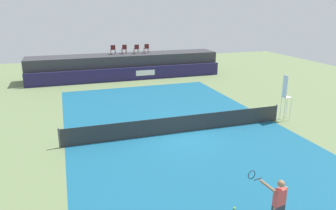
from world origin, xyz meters
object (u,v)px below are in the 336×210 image
object	(u,v)px
umpire_chair	(286,95)
tennis_player	(278,204)
spectator_chair_far_left	(113,49)
spectator_chair_right	(146,48)
spectator_chair_left	(124,49)
spectator_chair_center	(136,49)
tennis_ball	(234,208)
net_post_far	(276,113)
net_post_near	(59,138)

from	to	relation	value
umpire_chair	tennis_player	xyz separation A→B (m)	(-6.69, -8.51, -0.63)
spectator_chair_far_left	spectator_chair_right	size ratio (longest dim) A/B	1.00
spectator_chair_left	umpire_chair	distance (m)	16.93
spectator_chair_right	umpire_chair	size ratio (longest dim) A/B	0.32
tennis_player	umpire_chair	bearing A→B (deg)	51.83
spectator_chair_center	tennis_player	size ratio (longest dim) A/B	0.50
spectator_chair_left	tennis_ball	distance (m)	22.79
umpire_chair	tennis_player	bearing A→B (deg)	-128.17
net_post_far	tennis_ball	size ratio (longest dim) A/B	14.71
net_post_near	tennis_player	xyz separation A→B (m)	(6.26, -8.50, 0.46)
spectator_chair_right	spectator_chair_far_left	bearing A→B (deg)	177.58
spectator_chair_left	spectator_chair_right	distance (m)	2.17
spectator_chair_center	umpire_chair	distance (m)	16.26
spectator_chair_left	net_post_far	xyz separation A→B (m)	(6.18, -15.50, -2.19)
umpire_chair	net_post_far	xyz separation A→B (m)	(-0.55, -0.01, -1.09)
spectator_chair_center	tennis_ball	size ratio (longest dim) A/B	13.06
umpire_chair	spectator_chair_center	bearing A→B (deg)	110.14
spectator_chair_center	tennis_player	distance (m)	23.82
net_post_near	umpire_chair	bearing A→B (deg)	0.03
spectator_chair_right	tennis_player	distance (m)	24.03
net_post_near	spectator_chair_far_left	bearing A→B (deg)	71.64
spectator_chair_center	tennis_ball	world-z (taller)	spectator_chair_center
spectator_chair_center	net_post_near	world-z (taller)	spectator_chair_center
tennis_ball	tennis_player	bearing A→B (deg)	-65.07
spectator_chair_far_left	net_post_far	xyz separation A→B (m)	(7.25, -15.52, -2.19)
spectator_chair_right	tennis_player	bearing A→B (deg)	-95.10
spectator_chair_left	tennis_player	distance (m)	24.07
spectator_chair_left	spectator_chair_right	bearing A→B (deg)	-3.33
spectator_chair_right	tennis_player	size ratio (longest dim) A/B	0.50
spectator_chair_left	tennis_player	xyz separation A→B (m)	(0.04, -24.00, -1.73)
spectator_chair_right	net_post_far	distance (m)	16.04
umpire_chair	spectator_chair_left	bearing A→B (deg)	113.46
spectator_chair_left	net_post_far	bearing A→B (deg)	-68.27
spectator_chair_center	spectator_chair_right	bearing A→B (deg)	8.02
umpire_chair	tennis_player	world-z (taller)	umpire_chair
spectator_chair_far_left	tennis_player	world-z (taller)	spectator_chair_far_left
spectator_chair_center	umpire_chair	xyz separation A→B (m)	(5.58, -15.23, -1.11)
spectator_chair_right	tennis_player	xyz separation A→B (m)	(-2.13, -23.88, -1.73)
umpire_chair	spectator_chair_far_left	bearing A→B (deg)	116.69
spectator_chair_right	tennis_ball	distance (m)	22.83
spectator_chair_right	spectator_chair_left	bearing A→B (deg)	176.67
net_post_far	tennis_player	world-z (taller)	tennis_player
spectator_chair_right	umpire_chair	distance (m)	16.07
spectator_chair_left	net_post_near	xyz separation A→B (m)	(-6.22, -15.50, -2.19)
spectator_chair_right	net_post_far	world-z (taller)	spectator_chair_right
tennis_player	net_post_near	bearing A→B (deg)	126.37
tennis_ball	umpire_chair	bearing A→B (deg)	44.23
spectator_chair_left	tennis_player	world-z (taller)	spectator_chair_left
tennis_ball	spectator_chair_center	bearing A→B (deg)	85.55
net_post_far	tennis_ball	distance (m)	9.85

